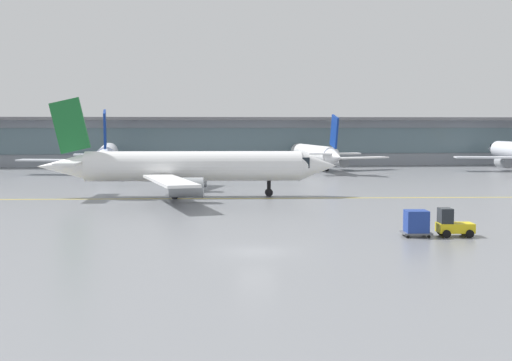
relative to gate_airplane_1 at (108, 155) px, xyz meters
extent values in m
plane|color=slate|center=(18.00, -72.16, -3.14)|extent=(400.00, 400.00, 0.00)
cube|color=yellow|center=(14.17, -40.21, -3.13)|extent=(109.85, 6.44, 0.01)
cube|color=#8C939E|center=(18.00, 22.07, 1.36)|extent=(190.51, 8.00, 9.00)
cube|color=slate|center=(18.00, 17.99, 1.81)|extent=(182.89, 0.16, 5.04)
cube|color=slate|center=(18.00, 20.57, 6.16)|extent=(198.13, 11.00, 0.60)
cylinder|color=silver|center=(-0.04, 0.40, 0.10)|extent=(5.19, 22.85, 3.15)
cone|color=silver|center=(-1.24, 13.57, 0.10)|extent=(3.32, 4.03, 2.99)
cube|color=black|center=(-1.01, 11.06, 0.50)|extent=(2.70, 3.04, 1.10)
cone|color=silver|center=(1.22, -13.39, 0.10)|extent=(3.12, 5.26, 2.68)
cube|color=silver|center=(-7.89, -2.17, -0.76)|extent=(13.29, 5.35, 0.26)
cylinder|color=#999EA3|center=(-5.43, -0.55, -1.64)|extent=(2.24, 3.50, 1.94)
cube|color=silver|center=(8.15, -0.71, -0.76)|extent=(13.15, 7.46, 0.26)
cylinder|color=#999EA3|center=(5.44, 0.44, -1.64)|extent=(2.24, 3.50, 1.94)
cube|color=navy|center=(1.13, -12.38, 4.36)|extent=(0.72, 4.26, 5.93)
cube|color=silver|center=(-1.21, -12.22, 0.57)|extent=(4.81, 2.63, 0.22)
cube|color=silver|center=(3.40, -11.80, 0.57)|extent=(4.81, 2.63, 0.22)
cylinder|color=black|center=(-0.76, 8.30, -2.30)|extent=(0.41, 0.41, 1.67)
cylinder|color=black|center=(-0.76, 8.30, -2.72)|extent=(0.58, 0.88, 0.83)
cylinder|color=black|center=(-1.99, -1.63, -2.30)|extent=(0.41, 0.41, 1.67)
cylinder|color=black|center=(-1.99, -1.63, -2.72)|extent=(0.58, 0.88, 0.83)
cylinder|color=black|center=(2.25, -1.25, -2.30)|extent=(0.41, 0.41, 1.67)
cylinder|color=black|center=(2.25, -1.25, -2.72)|extent=(0.58, 0.88, 0.83)
cylinder|color=white|center=(35.70, 4.37, -0.09)|extent=(5.04, 21.49, 2.96)
cone|color=white|center=(34.48, 16.74, -0.09)|extent=(3.15, 3.81, 2.81)
cube|color=black|center=(34.71, 14.38, 0.28)|extent=(2.56, 2.88, 1.04)
cone|color=white|center=(36.98, -8.59, -0.09)|extent=(2.97, 4.96, 2.52)
cube|color=white|center=(28.34, 1.89, -0.90)|extent=(12.49, 4.94, 0.24)
cylinder|color=#999EA3|center=(30.63, 3.43, -1.73)|extent=(2.13, 3.30, 1.83)
cube|color=white|center=(43.41, 3.38, -0.90)|extent=(12.35, 7.09, 0.24)
cylinder|color=#999EA3|center=(40.85, 4.44, -1.73)|extent=(2.13, 3.30, 1.83)
cube|color=navy|center=(36.89, -7.65, 3.91)|extent=(0.70, 4.00, 5.57)
cube|color=white|center=(34.69, -7.51, 0.35)|extent=(4.54, 2.51, 0.21)
cube|color=white|center=(39.02, -7.08, 0.35)|extent=(4.54, 2.51, 0.21)
cylinder|color=black|center=(34.97, 11.79, -2.35)|extent=(0.38, 0.38, 1.57)
cylinder|color=black|center=(34.97, 11.79, -2.75)|extent=(0.55, 0.83, 0.78)
cylinder|color=black|center=(33.88, 2.44, -2.35)|extent=(0.38, 0.38, 1.57)
cylinder|color=black|center=(33.88, 2.44, -2.75)|extent=(0.55, 0.83, 0.78)
cylinder|color=black|center=(37.86, 2.83, -2.35)|extent=(0.38, 0.38, 1.57)
cylinder|color=black|center=(37.86, 2.83, -2.75)|extent=(0.55, 0.83, 0.78)
cone|color=silver|center=(73.73, 14.45, 0.20)|extent=(3.36, 4.10, 3.08)
cube|color=black|center=(73.92, 11.87, 0.60)|extent=(2.73, 3.09, 1.13)
cube|color=silver|center=(66.60, -1.63, -0.69)|extent=(13.69, 5.72, 0.27)
cylinder|color=#999EA3|center=(69.16, -0.01, -1.59)|extent=(2.25, 3.57, 2.00)
cylinder|color=black|center=(74.13, 9.02, -2.28)|extent=(0.42, 0.42, 1.72)
cylinder|color=black|center=(74.13, 9.02, -2.71)|extent=(0.59, 0.89, 0.86)
cylinder|color=white|center=(14.17, -38.21, 0.35)|extent=(24.57, 4.74, 3.39)
cone|color=white|center=(28.39, -39.00, 0.35)|extent=(4.24, 3.44, 3.22)
cube|color=black|center=(25.68, -38.85, 0.78)|extent=(3.19, 2.81, 1.19)
cone|color=white|center=(-0.73, -37.39, 0.35)|extent=(5.58, 3.18, 2.88)
cube|color=white|center=(12.66, -29.44, -0.58)|extent=(7.61, 14.24, 0.28)
cylinder|color=#999EA3|center=(14.00, -32.31, -1.52)|extent=(3.70, 2.29, 2.09)
cube|color=white|center=(11.70, -46.77, -0.58)|extent=(6.22, 14.32, 0.28)
cylinder|color=#999EA3|center=(13.35, -44.06, -1.52)|extent=(3.70, 2.29, 2.09)
cube|color=#19662D|center=(0.36, -37.45, 4.94)|extent=(4.58, 0.61, 6.39)
cube|color=white|center=(0.89, -34.98, 0.86)|extent=(2.67, 5.11, 0.24)
cube|color=white|center=(0.62, -39.96, 0.86)|extent=(2.67, 5.11, 0.24)
cylinder|color=black|center=(22.70, -38.69, -2.24)|extent=(0.44, 0.44, 1.80)
cylinder|color=black|center=(22.70, -38.69, -2.69)|extent=(0.93, 0.60, 0.90)
cylinder|color=black|center=(12.31, -35.81, -2.24)|extent=(0.44, 0.44, 1.80)
cylinder|color=black|center=(12.31, -35.81, -2.69)|extent=(0.93, 0.60, 0.90)
cylinder|color=black|center=(12.05, -40.39, -2.24)|extent=(0.44, 0.44, 1.80)
cylinder|color=black|center=(12.05, -40.39, -2.69)|extent=(0.93, 0.60, 0.90)
cube|color=yellow|center=(33.18, -67.57, -2.49)|extent=(2.69, 1.57, 0.70)
cube|color=#1E2328|center=(32.43, -67.51, -1.59)|extent=(0.98, 1.30, 1.10)
cylinder|color=black|center=(34.08, -66.92, -2.84)|extent=(0.61, 0.26, 0.60)
cylinder|color=black|center=(33.98, -68.32, -2.84)|extent=(0.61, 0.26, 0.60)
cylinder|color=black|center=(32.38, -66.81, -2.84)|extent=(0.61, 0.26, 0.60)
cylinder|color=black|center=(32.29, -68.21, -2.84)|extent=(0.61, 0.26, 0.60)
cube|color=#595B60|center=(30.30, -67.37, -2.86)|extent=(2.20, 1.74, 0.12)
cube|color=navy|center=(30.30, -67.37, -2.00)|extent=(1.70, 1.60, 1.60)
cylinder|color=black|center=(31.10, -66.72, -3.03)|extent=(0.23, 0.11, 0.22)
cylinder|color=black|center=(31.00, -68.12, -3.03)|extent=(0.23, 0.11, 0.22)
cylinder|color=black|center=(29.60, -66.62, -3.03)|extent=(0.23, 0.11, 0.22)
cylinder|color=black|center=(29.51, -68.02, -3.03)|extent=(0.23, 0.11, 0.22)
camera|label=1|loc=(13.81, -115.45, 5.13)|focal=47.68mm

